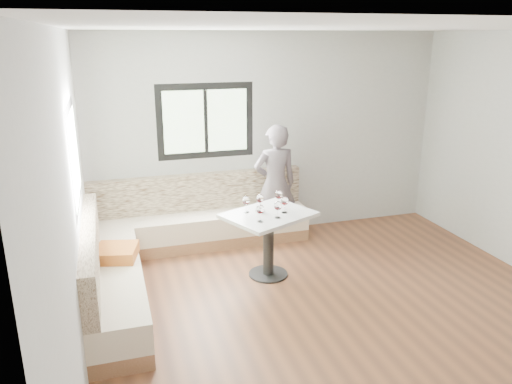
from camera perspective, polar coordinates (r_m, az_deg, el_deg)
The scene contains 11 objects.
room at distance 4.78m, azimuth 9.92°, elevation 1.11°, with size 5.01×5.01×2.81m.
banquette at distance 6.15m, azimuth -10.14°, elevation -5.83°, with size 2.90×2.80×0.95m.
table at distance 5.81m, azimuth 1.45°, elevation -4.27°, with size 1.17×1.07×0.78m.
person at distance 6.75m, azimuth 2.20°, elevation 0.91°, with size 0.59×0.39×1.63m, color #5F555B.
olive_ramekin at distance 5.77m, azimuth 0.38°, elevation -2.12°, with size 0.10×0.10×0.04m.
wine_glass_a at distance 5.44m, azimuth 0.50°, elevation -2.05°, with size 0.09×0.09×0.20m.
wine_glass_b at distance 5.55m, azimuth 2.51°, elevation -1.64°, with size 0.09×0.09×0.20m.
wine_glass_c at distance 5.72m, azimuth 3.29°, elevation -1.08°, with size 0.09×0.09×0.20m.
wine_glass_d at distance 5.80m, azimuth 0.46°, elevation -0.80°, with size 0.09×0.09×0.20m.
wine_glass_e at distance 5.94m, azimuth 2.60°, elevation -0.37°, with size 0.09×0.09×0.20m.
wine_glass_f at distance 5.73m, azimuth -1.14°, elevation -1.04°, with size 0.09×0.09×0.20m.
Camera 1 is at (-2.19, -4.00, 2.73)m, focal length 35.00 mm.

